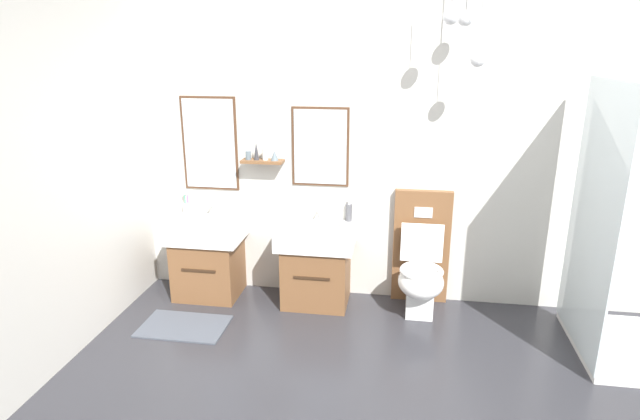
{
  "coord_description": "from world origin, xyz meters",
  "views": [
    {
      "loc": [
        -0.06,
        -2.77,
        2.15
      ],
      "look_at": [
        -0.7,
        1.2,
        0.9
      ],
      "focal_mm": 29.64,
      "sensor_mm": 36.0,
      "label": 1
    }
  ],
  "objects": [
    {
      "name": "toothbrush_cup",
      "position": [
        -1.98,
        1.55,
        0.76
      ],
      "size": [
        0.07,
        0.07,
        0.21
      ],
      "color": "silver",
      "rests_on": "vanity_sink_left"
    },
    {
      "name": "wall_left",
      "position": [
        -2.41,
        0.0,
        1.38
      ],
      "size": [
        0.12,
        3.43,
        2.75
      ],
      "primitive_type": "cube",
      "color": "beige",
      "rests_on": "ground"
    },
    {
      "name": "shower_tray",
      "position": [
        1.59,
        0.95,
        0.39
      ],
      "size": [
        1.04,
        0.94,
        1.95
      ],
      "color": "white",
      "rests_on": "ground"
    },
    {
      "name": "ground_plane",
      "position": [
        0.0,
        0.0,
        -0.05
      ],
      "size": [
        6.13,
        4.63,
        0.1
      ],
      "primitive_type": "cube",
      "color": "#2D2D33",
      "rests_on": "ground"
    },
    {
      "name": "bath_mat",
      "position": [
        -1.73,
        0.77,
        0.01
      ],
      "size": [
        0.68,
        0.44,
        0.01
      ],
      "primitive_type": "cube",
      "color": "#474C56",
      "rests_on": "ground"
    },
    {
      "name": "vanity_sink_right",
      "position": [
        -0.75,
        1.38,
        0.37
      ],
      "size": [
        0.65,
        0.52,
        0.7
      ],
      "color": "brown",
      "rests_on": "ground"
    },
    {
      "name": "tap_on_right_sink",
      "position": [
        -0.75,
        1.57,
        0.77
      ],
      "size": [
        0.03,
        0.13,
        0.11
      ],
      "color": "silver",
      "rests_on": "vanity_sink_right"
    },
    {
      "name": "toilet",
      "position": [
        0.13,
        1.39,
        0.38
      ],
      "size": [
        0.48,
        0.63,
        1.0
      ],
      "color": "brown",
      "rests_on": "ground"
    },
    {
      "name": "vanity_sink_left",
      "position": [
        -1.73,
        1.38,
        0.37
      ],
      "size": [
        0.65,
        0.52,
        0.7
      ],
      "color": "brown",
      "rests_on": "ground"
    },
    {
      "name": "tap_on_left_sink",
      "position": [
        -1.73,
        1.57,
        0.77
      ],
      "size": [
        0.03,
        0.13,
        0.11
      ],
      "color": "silver",
      "rests_on": "vanity_sink_left"
    },
    {
      "name": "soap_dispenser",
      "position": [
        -0.5,
        1.56,
        0.78
      ],
      "size": [
        0.06,
        0.06,
        0.19
      ],
      "color": "#4C4C51",
      "rests_on": "vanity_sink_right"
    },
    {
      "name": "folded_hand_towel",
      "position": [
        -0.79,
        1.22,
        0.72
      ],
      "size": [
        0.22,
        0.16,
        0.04
      ],
      "primitive_type": "cube",
      "color": "white",
      "rests_on": "vanity_sink_right"
    },
    {
      "name": "wall_back",
      "position": [
        -0.01,
        1.65,
        1.38
      ],
      "size": [
        4.93,
        0.56,
        2.75
      ],
      "color": "beige",
      "rests_on": "ground"
    }
  ]
}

